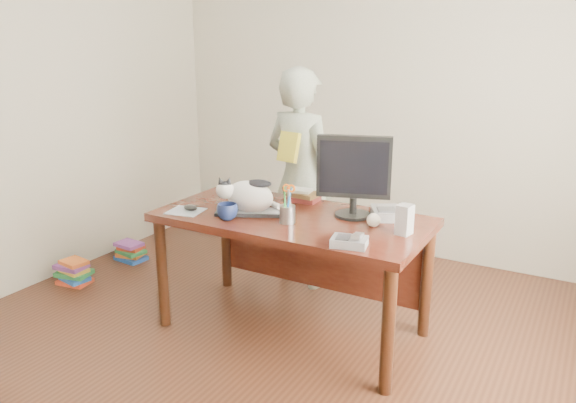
% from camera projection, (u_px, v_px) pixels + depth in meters
% --- Properties ---
extents(room, '(4.50, 4.50, 4.50)m').
position_uv_depth(room, '(231.00, 129.00, 2.66)').
color(room, black).
rests_on(room, ground).
extents(desk, '(1.60, 0.80, 0.75)m').
position_uv_depth(desk, '(298.00, 235.00, 3.44)').
color(desk, black).
rests_on(desk, ground).
extents(keyboard, '(0.43, 0.31, 0.02)m').
position_uv_depth(keyboard, '(250.00, 212.00, 3.36)').
color(keyboard, black).
rests_on(keyboard, desk).
extents(cat, '(0.37, 0.30, 0.23)m').
position_uv_depth(cat, '(248.00, 195.00, 3.33)').
color(cat, white).
rests_on(cat, keyboard).
extents(monitor, '(0.42, 0.26, 0.48)m').
position_uv_depth(monitor, '(354.00, 172.00, 3.23)').
color(monitor, black).
rests_on(monitor, desk).
extents(pen_cup, '(0.10, 0.10, 0.23)m').
position_uv_depth(pen_cup, '(287.00, 212.00, 3.19)').
color(pen_cup, gray).
rests_on(pen_cup, desk).
extents(mousepad, '(0.23, 0.22, 0.00)m').
position_uv_depth(mousepad, '(186.00, 211.00, 3.41)').
color(mousepad, '#B7BDC4').
rests_on(mousepad, desk).
extents(mouse, '(0.10, 0.07, 0.04)m').
position_uv_depth(mouse, '(190.00, 208.00, 3.41)').
color(mouse, black).
rests_on(mouse, mousepad).
extents(coffee_mug, '(0.16, 0.16, 0.09)m').
position_uv_depth(coffee_mug, '(227.00, 212.00, 3.25)').
color(coffee_mug, '#0D1637').
rests_on(coffee_mug, desk).
extents(phone, '(0.20, 0.18, 0.08)m').
position_uv_depth(phone, '(350.00, 241.00, 2.84)').
color(phone, slate).
rests_on(phone, desk).
extents(speaker, '(0.09, 0.09, 0.16)m').
position_uv_depth(speaker, '(404.00, 220.00, 2.99)').
color(speaker, '#ACACAF').
rests_on(speaker, desk).
extents(baseball, '(0.08, 0.08, 0.08)m').
position_uv_depth(baseball, '(374.00, 220.00, 3.13)').
color(baseball, white).
rests_on(baseball, desk).
extents(book_stack, '(0.21, 0.16, 0.08)m').
position_uv_depth(book_stack, '(303.00, 196.00, 3.63)').
color(book_stack, '#4E1615').
rests_on(book_stack, desk).
extents(calculator, '(0.24, 0.26, 0.06)m').
position_uv_depth(calculator, '(386.00, 213.00, 3.28)').
color(calculator, slate).
rests_on(calculator, desk).
extents(person, '(0.63, 0.47, 1.59)m').
position_uv_depth(person, '(300.00, 179.00, 4.04)').
color(person, beige).
rests_on(person, ground).
extents(held_book, '(0.16, 0.11, 0.21)m').
position_uv_depth(held_book, '(289.00, 147.00, 3.82)').
color(held_book, gold).
rests_on(held_book, person).
extents(book_pile_a, '(0.27, 0.22, 0.18)m').
position_uv_depth(book_pile_a, '(74.00, 272.00, 4.18)').
color(book_pile_a, '#AE3218').
rests_on(book_pile_a, ground).
extents(book_pile_b, '(0.26, 0.20, 0.15)m').
position_uv_depth(book_pile_b, '(131.00, 252.00, 4.63)').
color(book_pile_b, '#184392').
rests_on(book_pile_b, ground).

